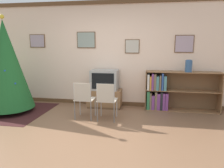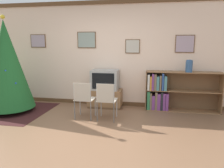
{
  "view_description": "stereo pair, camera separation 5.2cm",
  "coord_description": "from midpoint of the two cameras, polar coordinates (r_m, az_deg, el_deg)",
  "views": [
    {
      "loc": [
        1.09,
        -3.48,
        1.63
      ],
      "look_at": [
        0.26,
        1.17,
        0.75
      ],
      "focal_mm": 35.0,
      "sensor_mm": 36.0,
      "label": 1
    },
    {
      "loc": [
        1.14,
        -3.47,
        1.63
      ],
      "look_at": [
        0.26,
        1.17,
        0.75
      ],
      "focal_mm": 35.0,
      "sensor_mm": 36.0,
      "label": 2
    }
  ],
  "objects": [
    {
      "name": "television",
      "position": [
        5.56,
        -1.61,
        1.1
      ],
      "size": [
        0.68,
        0.43,
        0.51
      ],
      "color": "#9E9E99",
      "rests_on": "tv_console"
    },
    {
      "name": "vase",
      "position": [
        5.45,
        19.75,
        4.47
      ],
      "size": [
        0.16,
        0.16,
        0.29
      ],
      "color": "#335684",
      "rests_on": "bookshelf"
    },
    {
      "name": "folding_chair_right",
      "position": [
        4.62,
        -1.17,
        -3.98
      ],
      "size": [
        0.4,
        0.4,
        0.82
      ],
      "color": "#BCB29E",
      "rests_on": "ground_plane"
    },
    {
      "name": "folding_chair_left",
      "position": [
        4.75,
        -7.08,
        -3.67
      ],
      "size": [
        0.4,
        0.4,
        0.82
      ],
      "color": "#BCB29E",
      "rests_on": "ground_plane"
    },
    {
      "name": "wall_back",
      "position": [
        5.77,
        -0.45,
        7.78
      ],
      "size": [
        8.74,
        0.11,
        2.7
      ],
      "color": "beige",
      "rests_on": "ground_plane"
    },
    {
      "name": "bookshelf",
      "position": [
        5.55,
        14.6,
        -2.13
      ],
      "size": [
        1.77,
        0.36,
        0.97
      ],
      "color": "olive",
      "rests_on": "ground_plane"
    },
    {
      "name": "tv_console",
      "position": [
        5.66,
        -1.57,
        -3.74
      ],
      "size": [
        0.86,
        0.44,
        0.46
      ],
      "color": "brown",
      "rests_on": "ground_plane"
    },
    {
      "name": "area_rug",
      "position": [
        5.9,
        -24.68,
        -6.45
      ],
      "size": [
        1.79,
        1.75,
        0.01
      ],
      "color": "#381919",
      "rests_on": "ground_plane"
    },
    {
      "name": "christmas_tree",
      "position": [
        5.7,
        -25.55,
        4.54
      ],
      "size": [
        1.17,
        1.17,
        2.27
      ],
      "color": "maroon",
      "rests_on": "area_rug"
    },
    {
      "name": "ground_plane",
      "position": [
        4.0,
        -6.66,
        -13.61
      ],
      "size": [
        24.0,
        24.0,
        0.0
      ],
      "primitive_type": "plane",
      "color": "brown"
    }
  ]
}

